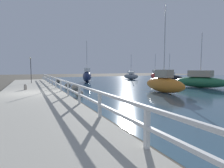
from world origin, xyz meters
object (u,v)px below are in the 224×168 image
at_px(mooring_bollard, 25,87).
at_px(sailboat_black, 169,77).
at_px(sailboat_navy, 87,76).
at_px(sailboat_orange, 164,83).
at_px(sailboat_red, 155,75).
at_px(dock_lamp, 31,66).
at_px(sailboat_green, 200,81).
at_px(sailboat_gray, 131,76).

bearing_deg(mooring_bollard, sailboat_black, 17.57).
relative_size(mooring_bollard, sailboat_navy, 0.08).
xyz_separation_m(sailboat_orange, sailboat_navy, (-2.16, 14.19, 0.15)).
distance_m(sailboat_orange, sailboat_red, 21.27).
xyz_separation_m(dock_lamp, sailboat_black, (21.66, -0.36, -1.75)).
bearing_deg(sailboat_green, sailboat_red, 47.58).
bearing_deg(sailboat_green, sailboat_orange, 173.51).
relative_size(sailboat_green, sailboat_gray, 1.21).
height_order(dock_lamp, sailboat_red, sailboat_red).
height_order(dock_lamp, sailboat_green, sailboat_green).
relative_size(sailboat_green, sailboat_black, 1.18).
xyz_separation_m(dock_lamp, sailboat_red, (22.79, 4.74, -1.63)).
distance_m(sailboat_gray, sailboat_black, 7.09).
height_order(mooring_bollard, dock_lamp, dock_lamp).
distance_m(sailboat_green, sailboat_red, 16.90).
xyz_separation_m(sailboat_gray, sailboat_red, (5.27, -0.65, 0.07)).
relative_size(mooring_bollard, sailboat_orange, 0.07).
xyz_separation_m(sailboat_navy, sailboat_red, (15.11, 2.69, -0.19)).
relative_size(sailboat_green, sailboat_navy, 0.92).
distance_m(mooring_bollard, sailboat_green, 16.95).
distance_m(sailboat_gray, sailboat_navy, 10.39).
xyz_separation_m(sailboat_gray, sailboat_black, (4.15, -5.75, -0.05)).
height_order(sailboat_gray, sailboat_black, sailboat_gray).
distance_m(mooring_bollard, dock_lamp, 7.64).
bearing_deg(sailboat_red, sailboat_green, -97.74).
height_order(sailboat_green, sailboat_gray, sailboat_green).
bearing_deg(sailboat_black, sailboat_navy, 147.08).
distance_m(dock_lamp, sailboat_orange, 15.71).
relative_size(sailboat_orange, sailboat_navy, 1.15).
distance_m(sailboat_green, sailboat_gray, 16.22).
xyz_separation_m(sailboat_navy, sailboat_black, (13.98, -2.41, -0.32)).
xyz_separation_m(mooring_bollard, sailboat_black, (22.22, 7.04, 0.11)).
height_order(mooring_bollard, sailboat_black, sailboat_black).
xyz_separation_m(dock_lamp, sailboat_green, (16.06, -10.77, -1.62)).
bearing_deg(dock_lamp, sailboat_green, -33.84).
relative_size(dock_lamp, sailboat_red, 0.63).
height_order(sailboat_green, sailboat_black, sailboat_green).
bearing_deg(sailboat_navy, sailboat_gray, 34.84).
xyz_separation_m(sailboat_green, sailboat_red, (6.73, 15.50, -0.01)).
height_order(mooring_bollard, sailboat_red, sailboat_red).
relative_size(sailboat_green, sailboat_orange, 0.80).
distance_m(sailboat_orange, sailboat_black, 16.69).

